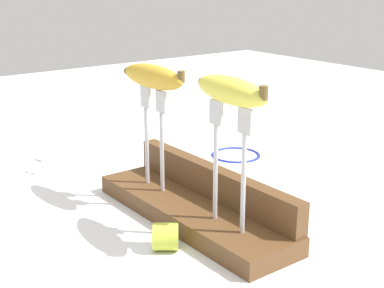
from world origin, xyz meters
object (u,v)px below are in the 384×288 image
object	(u,v)px
banana_chunk_far	(165,237)
fork_stand_left	(154,129)
fork_fallen_far	(66,152)
banana_raised_left	(153,76)
banana_raised_right	(231,90)
fork_stand_right	(230,155)
wire_coil	(236,154)
fork_fallen_near	(21,176)

from	to	relation	value
banana_chunk_far	fork_stand_left	bearing A→B (deg)	151.16
fork_stand_left	fork_fallen_far	distance (m)	0.38
banana_raised_left	banana_raised_right	bearing A→B (deg)	0.00
fork_stand_right	fork_fallen_far	size ratio (longest dim) A/B	0.95
fork_fallen_far	wire_coil	world-z (taller)	same
fork_fallen_near	fork_fallen_far	world-z (taller)	same
fork_stand_right	fork_fallen_far	xyz separation A→B (m)	(-0.55, -0.01, -0.14)
fork_fallen_near	fork_fallen_far	distance (m)	0.16
fork_stand_right	banana_raised_left	bearing A→B (deg)	-180.00
banana_raised_right	fork_stand_left	bearing A→B (deg)	-180.00
banana_raised_left	banana_raised_right	xyz separation A→B (m)	(0.19, 0.00, 0.01)
fork_stand_right	banana_chunk_far	size ratio (longest dim) A/B	3.38
banana_chunk_far	wire_coil	world-z (taller)	banana_chunk_far
banana_raised_right	banana_chunk_far	distance (m)	0.23
banana_raised_left	fork_fallen_near	world-z (taller)	banana_raised_left
fork_stand_right	banana_chunk_far	distance (m)	0.15
banana_chunk_far	banana_raised_left	bearing A→B (deg)	151.18
fork_stand_left	fork_stand_right	size ratio (longest dim) A/B	0.95
fork_fallen_far	banana_chunk_far	bearing A→B (deg)	-8.73
fork_fallen_far	fork_stand_left	bearing A→B (deg)	1.09
wire_coil	fork_stand_left	bearing A→B (deg)	-68.68
fork_fallen_near	banana_chunk_far	bearing A→B (deg)	7.92
fork_stand_right	banana_chunk_far	xyz separation A→B (m)	(-0.04, -0.08, -0.12)
banana_raised_right	wire_coil	xyz separation A→B (m)	(-0.31, 0.29, -0.23)
fork_stand_right	banana_raised_left	xyz separation A→B (m)	(-0.19, -0.00, 0.08)
fork_fallen_far	banana_chunk_far	xyz separation A→B (m)	(0.50, -0.08, 0.02)
fork_fallen_far	wire_coil	xyz separation A→B (m)	(0.24, 0.29, -0.00)
fork_stand_left	fork_fallen_far	world-z (taller)	fork_stand_left
fork_stand_left	fork_fallen_near	world-z (taller)	fork_stand_left
fork_stand_left	wire_coil	distance (m)	0.34
fork_fallen_far	banana_chunk_far	world-z (taller)	banana_chunk_far
banana_raised_left	banana_chunk_far	bearing A→B (deg)	-28.82
fork_stand_right	fork_fallen_far	bearing A→B (deg)	-179.30
fork_fallen_near	fork_fallen_far	size ratio (longest dim) A/B	0.82
banana_raised_right	wire_coil	bearing A→B (deg)	136.86
banana_raised_left	fork_fallen_near	bearing A→B (deg)	-151.71
fork_stand_left	wire_coil	xyz separation A→B (m)	(-0.11, 0.29, -0.13)
fork_stand_left	banana_chunk_far	world-z (taller)	fork_stand_left
banana_raised_right	fork_fallen_far	world-z (taller)	banana_raised_right
fork_stand_right	wire_coil	size ratio (longest dim) A/B	1.68
fork_stand_right	fork_fallen_near	xyz separation A→B (m)	(-0.46, -0.14, -0.14)
fork_fallen_near	fork_fallen_far	bearing A→B (deg)	122.85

